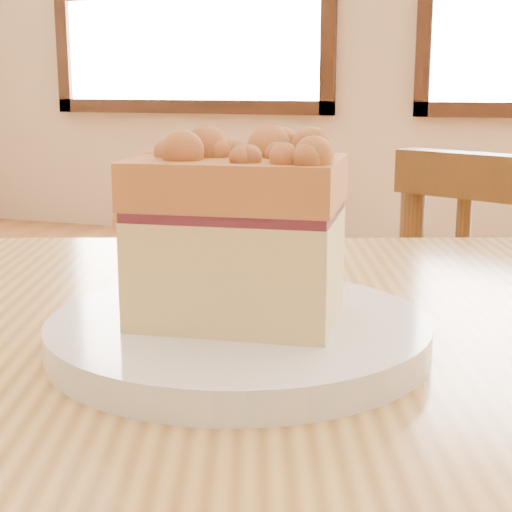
{
  "coord_description": "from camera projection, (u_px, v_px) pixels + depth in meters",
  "views": [
    {
      "loc": [
        0.06,
        -0.35,
        0.9
      ],
      "look_at": [
        -0.09,
        0.09,
        0.8
      ],
      "focal_mm": 55.0,
      "sensor_mm": 36.0,
      "label": 1
    }
  ],
  "objects": [
    {
      "name": "plate",
      "position": [
        239.0,
        334.0,
        0.45
      ],
      "size": [
        0.22,
        0.22,
        0.02
      ],
      "color": "white",
      "rests_on": "cafe_table_main"
    },
    {
      "name": "cake_slice",
      "position": [
        239.0,
        226.0,
        0.44
      ],
      "size": [
        0.13,
        0.1,
        0.11
      ],
      "rotation": [
        0.0,
        0.0,
        0.13
      ],
      "color": "#F2DE89",
      "rests_on": "plate"
    }
  ]
}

